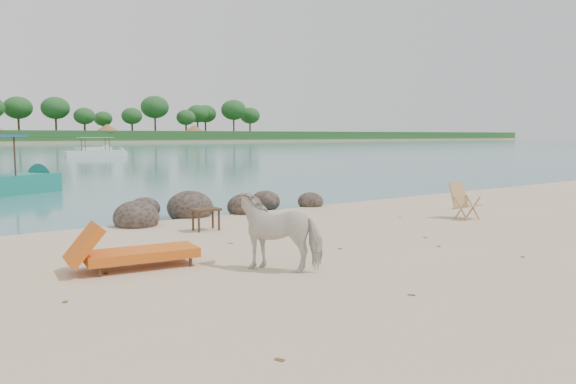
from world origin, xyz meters
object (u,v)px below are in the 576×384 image
object	(u,v)px
boulders	(204,209)
cow	(280,232)
side_table	(206,221)
lounge_chair	(141,249)
deck_chair	(467,202)

from	to	relation	value
boulders	cow	distance (m)	6.21
boulders	side_table	distance (m)	2.48
boulders	side_table	size ratio (longest dim) A/B	10.66
side_table	lounge_chair	size ratio (longest dim) A/B	0.28
boulders	side_table	bearing A→B (deg)	-116.94
cow	deck_chair	distance (m)	6.78
boulders	cow	size ratio (longest dim) A/B	4.51
side_table	lounge_chair	distance (m)	3.41
deck_chair	lounge_chair	bearing A→B (deg)	-178.33
side_table	deck_chair	distance (m)	6.37
boulders	cow	world-z (taller)	cow
boulders	lounge_chair	xyz separation A→B (m)	(-3.54, -4.62, 0.15)
boulders	deck_chair	size ratio (longest dim) A/B	7.08
boulders	lounge_chair	distance (m)	5.82
side_table	lounge_chair	bearing A→B (deg)	-133.76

